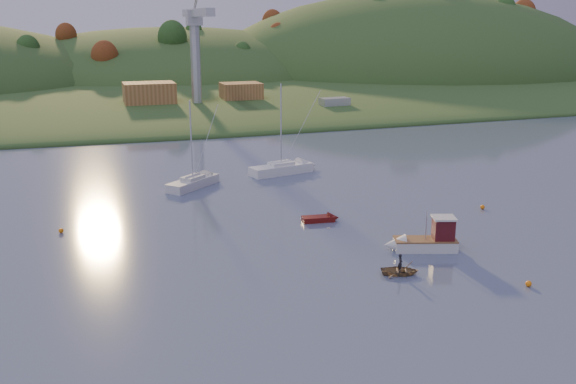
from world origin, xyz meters
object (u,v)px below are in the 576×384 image
object	(u,v)px
fishing_boat	(421,240)
sailboat_far	(281,168)
canoe	(400,271)
red_tender	(325,218)
sailboat_near	(193,182)

from	to	relation	value
fishing_boat	sailboat_far	world-z (taller)	sailboat_far
sailboat_far	canoe	world-z (taller)	sailboat_far
canoe	red_tender	xyz separation A→B (m)	(-0.61, 15.68, -0.05)
sailboat_far	canoe	xyz separation A→B (m)	(-1.38, -37.62, -0.46)
sailboat_near	canoe	size ratio (longest dim) A/B	3.50
sailboat_far	canoe	distance (m)	37.65
sailboat_near	red_tender	xyz separation A→B (m)	(10.91, -18.27, -0.44)
fishing_boat	canoe	bearing A→B (deg)	63.19
fishing_boat	red_tender	distance (m)	12.17
fishing_boat	canoe	distance (m)	6.55
canoe	sailboat_far	bearing A→B (deg)	17.24
canoe	red_tender	size ratio (longest dim) A/B	0.77
sailboat_near	red_tender	bearing A→B (deg)	-100.59
sailboat_far	red_tender	xyz separation A→B (m)	(-1.99, -21.94, -0.51)
sailboat_near	sailboat_far	bearing A→B (deg)	-25.57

